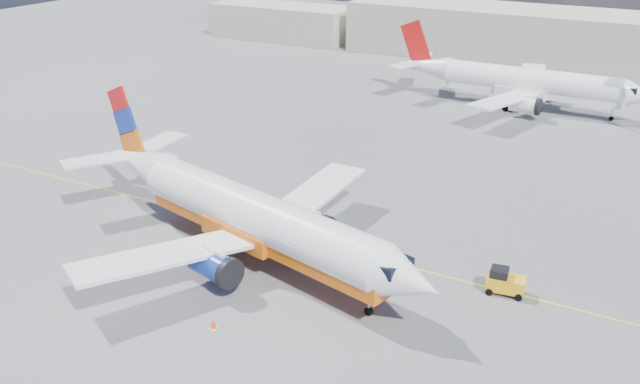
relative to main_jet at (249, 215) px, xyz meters
The scene contains 8 objects.
ground 4.19m from the main_jet, 34.28° to the left, with size 240.00×240.00×0.00m, color #57575B.
taxi_line 5.89m from the main_jet, 65.32° to the left, with size 70.00×0.15×0.01m, color yellow.
terminal_main 76.69m from the main_jet, 84.76° to the left, with size 70.00×14.00×8.00m, color beige.
terminal_annex 85.04m from the main_jet, 120.37° to the left, with size 26.00×10.00×6.00m, color beige.
main_jet is the anchor object (origin of this frame).
second_jet 49.38m from the main_jet, 81.84° to the left, with size 32.00×25.34×9.71m.
gse_tug 18.20m from the main_jet, 13.34° to the left, with size 2.65×1.85×1.77m.
traffic_cone 9.77m from the main_jet, 69.89° to the right, with size 0.45×0.45×0.63m.
Camera 1 is at (24.94, -39.17, 24.66)m, focal length 40.00 mm.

